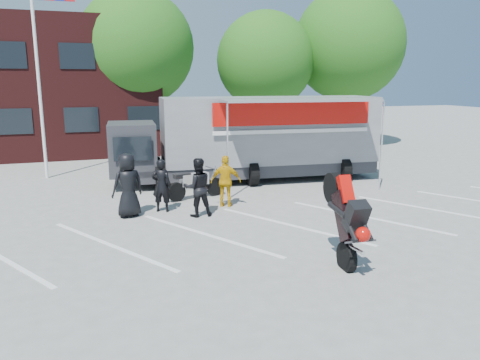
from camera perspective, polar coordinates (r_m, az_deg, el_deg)
ground at (r=11.98m, az=7.45°, el=-6.97°), size 100.00×100.00×0.00m
parking_bay_lines at (r=12.84m, az=5.47°, el=-5.59°), size 18.09×13.33×0.01m
flagpole at (r=20.19m, az=-22.88°, el=14.48°), size 1.61×0.12×8.00m
tree_left at (r=26.36m, az=-12.56°, el=15.46°), size 6.12×6.12×8.64m
tree_mid at (r=27.09m, az=3.10°, el=14.31°), size 5.44×5.44×7.68m
tree_right at (r=28.95m, az=13.10°, el=15.73°), size 6.46×6.46×9.12m
transporter_truck at (r=18.65m, az=2.09°, el=0.04°), size 10.60×5.78×3.25m
parked_motorcycle at (r=15.78m, az=-5.36°, el=-2.24°), size 2.24×1.21×1.11m
stunt_bike_rider at (r=10.79m, az=11.19°, el=-9.31°), size 1.00×1.90×2.16m
spectator_leather_a at (r=13.82m, az=-13.53°, el=-0.62°), size 1.04×0.82×1.86m
spectator_leather_b at (r=14.18m, az=-9.54°, el=-0.66°), size 0.69×0.59×1.61m
spectator_leather_c at (r=13.56m, az=-5.20°, el=-0.90°), size 0.85×0.67×1.71m
spectator_hivis at (r=14.54m, az=-1.73°, el=-0.16°), size 1.03×0.72×1.62m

